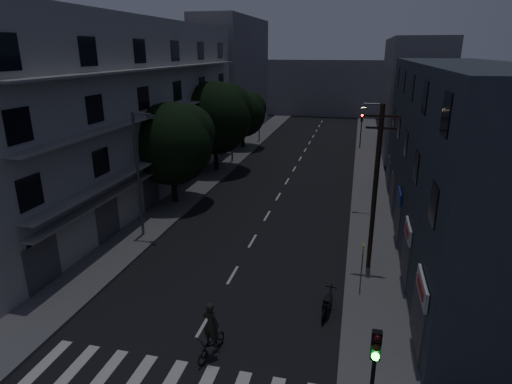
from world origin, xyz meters
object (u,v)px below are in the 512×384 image
at_px(motorcycle, 327,305).
at_px(bus_stop_sign, 362,259).
at_px(traffic_signal_near, 374,366).
at_px(utility_pole, 376,186).
at_px(cyclist, 211,338).

bearing_deg(motorcycle, bus_stop_sign, 66.00).
distance_m(traffic_signal_near, utility_pole, 11.90).
bearing_deg(utility_pole, cyclist, -124.97).
relative_size(motorcycle, cyclist, 0.81).
xyz_separation_m(bus_stop_sign, cyclist, (-5.74, -6.23, -1.07)).
height_order(bus_stop_sign, motorcycle, bus_stop_sign).
xyz_separation_m(traffic_signal_near, motorcycle, (-1.71, 6.84, -2.60)).
relative_size(traffic_signal_near, motorcycle, 2.10).
bearing_deg(bus_stop_sign, cyclist, -132.69).
bearing_deg(motorcycle, traffic_signal_near, -67.73).
relative_size(bus_stop_sign, cyclist, 1.04).
height_order(bus_stop_sign, cyclist, bus_stop_sign).
distance_m(traffic_signal_near, cyclist, 7.05).
bearing_deg(bus_stop_sign, utility_pole, 80.55).
relative_size(utility_pole, cyclist, 3.71).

